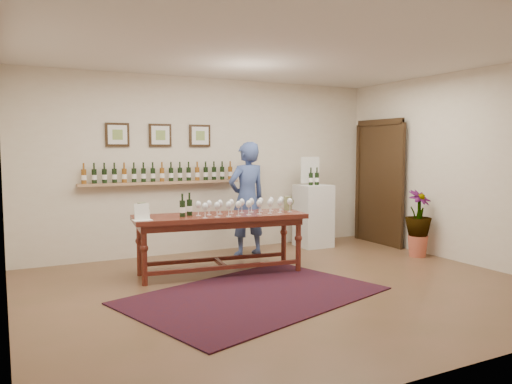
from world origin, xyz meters
name	(u,v)px	position (x,y,z in m)	size (l,w,h in m)	color
ground	(286,288)	(0.00, 0.00, 0.00)	(6.00, 6.00, 0.00)	brown
room_shell	(338,181)	(2.11, 1.86, 1.12)	(6.00, 6.00, 6.00)	beige
rug	(254,295)	(-0.49, -0.12, 0.01)	(2.79, 1.86, 0.01)	#48100C
tasting_table	(220,223)	(-0.44, 1.00, 0.68)	(2.34, 1.01, 0.80)	#4E1913
table_glasses	(245,206)	(-0.11, 0.90, 0.90)	(1.45, 0.33, 0.20)	white
table_bottles	(186,204)	(-0.89, 1.04, 0.96)	(0.30, 0.17, 0.32)	black
pitcher_left	(142,210)	(-1.45, 1.15, 0.90)	(0.12, 0.12, 0.19)	#687146
pitcher_right	(288,203)	(0.60, 0.98, 0.90)	(0.13, 0.13, 0.20)	#687146
menu_card	(142,212)	(-1.49, 0.95, 0.90)	(0.22, 0.16, 0.20)	white
display_pedestal	(313,216)	(1.72, 2.01, 0.53)	(0.53, 0.53, 1.06)	silver
pedestal_bottles	(314,175)	(1.71, 1.98, 1.22)	(0.33, 0.09, 0.33)	black
info_sign	(310,170)	(1.73, 2.14, 1.31)	(0.36, 0.02, 0.50)	white
potted_plant	(418,223)	(2.71, 0.58, 0.52)	(0.55, 0.55, 0.89)	#BD573F
person	(247,199)	(0.40, 1.89, 0.89)	(0.65, 0.43, 1.78)	#364980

